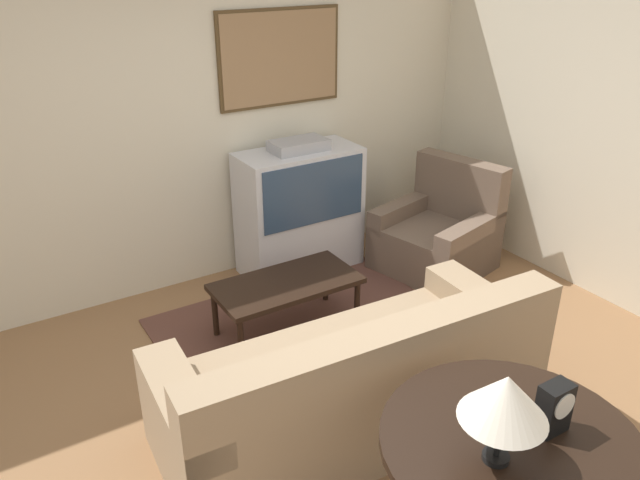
% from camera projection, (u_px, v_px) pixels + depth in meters
% --- Properties ---
extents(ground_plane, '(12.00, 12.00, 0.00)m').
position_uv_depth(ground_plane, '(340.00, 413.00, 3.88)').
color(ground_plane, '#8E6642').
extents(wall_back, '(12.00, 0.10, 2.70)m').
position_uv_depth(wall_back, '(196.00, 123.00, 4.93)').
color(wall_back, beige).
rests_on(wall_back, ground_plane).
extents(area_rug, '(2.11, 1.64, 0.01)m').
position_uv_depth(area_rug, '(310.00, 331.00, 4.69)').
color(area_rug, brown).
rests_on(area_rug, ground_plane).
extents(tv, '(1.04, 0.50, 1.18)m').
position_uv_depth(tv, '(300.00, 210.00, 5.38)').
color(tv, silver).
rests_on(tv, ground_plane).
extents(couch, '(2.29, 1.05, 0.88)m').
position_uv_depth(couch, '(355.00, 385.00, 3.63)').
color(couch, '#9E8466').
rests_on(couch, ground_plane).
extents(armchair, '(1.04, 1.04, 0.94)m').
position_uv_depth(armchair, '(438.00, 236.00, 5.52)').
color(armchair, brown).
rests_on(armchair, ground_plane).
extents(coffee_table, '(1.05, 0.54, 0.43)m').
position_uv_depth(coffee_table, '(286.00, 287.00, 4.53)').
color(coffee_table, black).
rests_on(coffee_table, ground_plane).
extents(console_table, '(1.12, 1.12, 0.76)m').
position_uv_depth(console_table, '(511.00, 452.00, 2.63)').
color(console_table, black).
rests_on(console_table, ground_plane).
extents(table_lamp, '(0.35, 0.35, 0.41)m').
position_uv_depth(table_lamp, '(505.00, 399.00, 2.38)').
color(table_lamp, black).
rests_on(table_lamp, console_table).
extents(mantel_clock, '(0.14, 0.10, 0.23)m').
position_uv_depth(mantel_clock, '(554.00, 408.00, 2.61)').
color(mantel_clock, black).
rests_on(mantel_clock, console_table).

